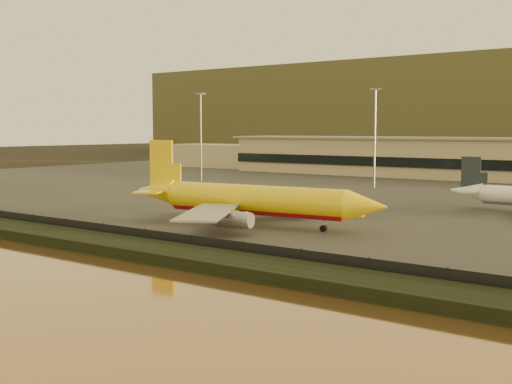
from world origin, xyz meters
TOP-DOWN VIEW (x-y plane):
  - ground at (0.00, 0.00)m, footprint 900.00×900.00m
  - embankment at (0.00, -17.00)m, footprint 320.00×7.00m
  - tarmac at (0.00, 95.00)m, footprint 320.00×220.00m
  - perimeter_fence at (0.00, -13.00)m, footprint 300.00×0.05m
  - terminal_building at (-14.52, 125.55)m, footprint 202.00×25.00m
  - apron_light_masts at (15.00, 75.00)m, footprint 152.20×12.20m
  - dhl_cargo_jet at (2.55, 9.42)m, footprint 44.49×43.31m
  - gse_vehicle_yellow at (10.78, 27.98)m, footprint 4.34×2.48m
  - gse_vehicle_white at (-29.43, 39.14)m, footprint 3.63×2.13m

SIDE VIEW (x-z plane):
  - ground at x=0.00m, z-range 0.00..0.00m
  - tarmac at x=0.00m, z-range 0.00..0.20m
  - embankment at x=0.00m, z-range 0.00..1.40m
  - gse_vehicle_white at x=-29.43m, z-range 0.20..1.74m
  - gse_vehicle_yellow at x=10.78m, z-range 0.20..2.05m
  - perimeter_fence at x=0.00m, z-range 0.20..2.40m
  - dhl_cargo_jet at x=2.55m, z-range -2.48..10.81m
  - terminal_building at x=-14.52m, z-range -0.05..12.55m
  - apron_light_masts at x=15.00m, z-range 3.00..28.40m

